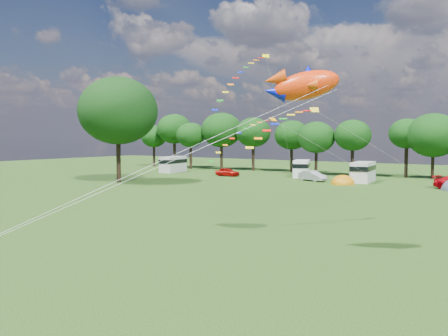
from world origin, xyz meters
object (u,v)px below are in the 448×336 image
Objects in this scene: campervan_c at (363,171)px; car_b at (312,176)px; car_a at (228,172)px; tent_orange at (343,184)px; fish_kite at (300,85)px; campervan_b at (302,168)px; campervan_a at (173,164)px; big_tree at (118,111)px.

car_b is at bearing 104.69° from campervan_c.
car_a reaches higher than tent_orange.
tent_orange is 37.27m from fish_kite.
car_b reaches higher than car_a.
campervan_b reaches higher than car_b.
car_b reaches higher than tent_orange.
car_a is 0.68× the size of campervan_b.
campervan_a is 31.06m from campervan_c.
car_b is at bearing 86.39° from fish_kite.
fish_kite is at bearing -72.30° from tent_orange.
campervan_c is 4.59m from tent_orange.
tent_orange is at bearing 159.91° from campervan_c.
car_b is 0.71× the size of campervan_c.
fish_kite is (15.91, -36.54, 7.78)m from car_b.
campervan_b is at bearing 61.96° from car_b.
campervan_a is at bearing 172.92° from tent_orange.
campervan_b is (9.54, 4.77, 0.69)m from car_a.
fish_kite is at bearing -133.05° from car_b.
big_tree is 19.60m from campervan_a.
car_a is 0.68× the size of campervan_a.
campervan_c reaches higher than car_b.
car_a is 10.68m from campervan_b.
car_b is 1.20× the size of tent_orange.
big_tree reaches higher than car_b.
fish_kite is (10.03, -38.86, 7.08)m from campervan_c.
fish_kite is at bearing -30.81° from big_tree.
big_tree reaches higher than car_a.
big_tree is 41.33m from fish_kite.
campervan_b is at bearing 68.36° from campervan_c.
car_a is 13.44m from car_b.
tent_orange is (18.31, -2.09, -0.59)m from car_a.
campervan_b is at bearing 142.00° from tent_orange.
campervan_b is at bearing 88.41° from fish_kite.
fish_kite reaches higher than car_b.
car_a is at bearing 89.61° from campervan_c.
car_a is at bearing 112.86° from car_b.
car_b is at bearing -97.48° from car_a.
big_tree is 2.44× the size of campervan_c.
big_tree is 18.68m from car_a.
campervan_c is (25.46, 17.69, -7.64)m from big_tree.
campervan_a is 1.33× the size of fish_kite.
car_a is 1.14× the size of tent_orange.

